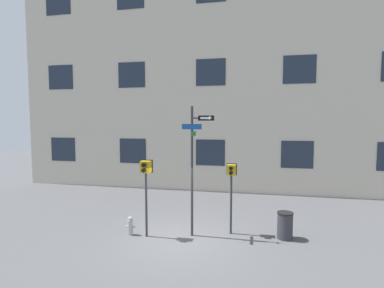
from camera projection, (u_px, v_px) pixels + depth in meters
The scene contains 7 objects.
ground_plane at pixel (180, 240), 10.47m from camera, with size 60.00×60.00×0.00m, color #515154.
building_facade at pixel (211, 73), 17.29m from camera, with size 24.00×0.63×13.78m.
street_sign_pole at pixel (194, 162), 10.64m from camera, with size 1.14×0.74×4.67m.
pedestrian_signal_left at pixel (146, 176), 10.61m from camera, with size 0.42×0.40×2.77m.
pedestrian_signal_right at pixel (231, 179), 10.89m from camera, with size 0.38×0.40×2.59m.
fire_hydrant at pixel (130, 226), 10.91m from camera, with size 0.35×0.19×0.68m.
trash_bin at pixel (285, 225), 10.54m from camera, with size 0.56×0.56×0.95m.
Camera 1 is at (2.52, -9.86, 4.19)m, focal length 28.00 mm.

